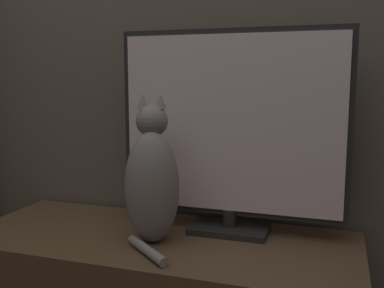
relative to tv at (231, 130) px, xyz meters
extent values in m
cube|color=black|center=(0.00, 0.00, -0.33)|extent=(0.26, 0.16, 0.02)
cylinder|color=black|center=(0.00, 0.00, -0.29)|extent=(0.04, 0.04, 0.06)
cube|color=black|center=(0.00, 0.00, 0.02)|extent=(0.75, 0.02, 0.61)
cube|color=silver|center=(0.00, -0.01, 0.02)|extent=(0.72, 0.01, 0.57)
ellipsoid|color=gray|center=(-0.21, -0.17, -0.17)|extent=(0.20, 0.19, 0.35)
ellipsoid|color=silver|center=(-0.22, -0.11, -0.19)|extent=(0.10, 0.07, 0.19)
sphere|color=gray|center=(-0.22, -0.14, 0.04)|extent=(0.12, 0.12, 0.10)
cone|color=gray|center=(-0.24, -0.15, 0.10)|extent=(0.04, 0.04, 0.04)
cone|color=gray|center=(-0.19, -0.13, 0.10)|extent=(0.04, 0.04, 0.04)
cylinder|color=gray|center=(-0.18, -0.27, -0.33)|extent=(0.18, 0.16, 0.03)
camera|label=1|loc=(0.34, -1.41, 0.17)|focal=42.00mm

